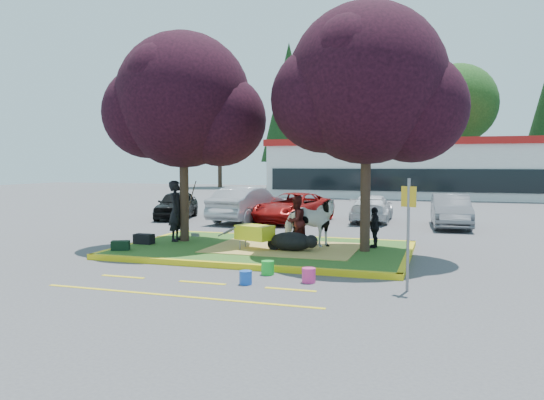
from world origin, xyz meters
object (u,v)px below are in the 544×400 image
(cow, at_px, (309,222))
(sign_post, at_px, (408,223))
(wheelbarrow, at_px, (255,233))
(car_black, at_px, (177,205))
(bucket_pink, at_px, (309,275))
(handler, at_px, (176,211))
(bucket_blue, at_px, (246,278))
(car_silver, at_px, (248,204))
(bucket_green, at_px, (268,268))
(calf, at_px, (291,241))

(cow, bearing_deg, sign_post, -133.97)
(wheelbarrow, relative_size, car_black, 0.48)
(bucket_pink, bearing_deg, car_black, 129.53)
(wheelbarrow, relative_size, sign_post, 0.80)
(wheelbarrow, bearing_deg, cow, 55.49)
(wheelbarrow, bearing_deg, handler, -176.52)
(cow, xyz_separation_m, wheelbarrow, (-1.33, -0.98, -0.25))
(wheelbarrow, bearing_deg, bucket_blue, -54.22)
(cow, height_order, handler, handler)
(bucket_pink, height_order, car_silver, car_silver)
(handler, relative_size, bucket_blue, 6.51)
(wheelbarrow, bearing_deg, bucket_green, -44.86)
(bucket_pink, relative_size, car_silver, 0.07)
(handler, bearing_deg, car_silver, -8.09)
(handler, relative_size, car_silver, 0.41)
(cow, xyz_separation_m, handler, (-4.26, -0.16, 0.22))
(cow, distance_m, car_silver, 8.40)
(bucket_blue, xyz_separation_m, car_black, (-7.91, 11.69, 0.50))
(wheelbarrow, height_order, bucket_pink, wheelbarrow)
(car_silver, bearing_deg, bucket_blue, 117.87)
(cow, xyz_separation_m, bucket_blue, (-0.27, -4.52, -0.73))
(cow, distance_m, calf, 1.04)
(cow, height_order, bucket_green, cow)
(bucket_pink, bearing_deg, cow, 104.01)
(sign_post, bearing_deg, bucket_green, -167.64)
(wheelbarrow, distance_m, sign_post, 5.45)
(bucket_pink, bearing_deg, calf, 112.58)
(wheelbarrow, xyz_separation_m, bucket_blue, (1.06, -3.54, -0.48))
(bucket_blue, bearing_deg, handler, 132.48)
(cow, bearing_deg, wheelbarrow, 135.39)
(calf, distance_m, bucket_green, 2.56)
(handler, xyz_separation_m, car_silver, (-0.31, 7.21, -0.33))
(bucket_green, relative_size, bucket_pink, 1.01)
(bucket_pink, bearing_deg, car_silver, 116.83)
(bucket_blue, bearing_deg, wheelbarrow, 106.67)
(cow, bearing_deg, bucket_pink, -156.98)
(sign_post, height_order, car_black, sign_post)
(bucket_blue, xyz_separation_m, car_silver, (-4.30, 11.57, 0.63))
(handler, distance_m, bucket_blue, 5.99)
(cow, bearing_deg, bucket_green, -173.19)
(wheelbarrow, bearing_deg, bucket_pink, -32.88)
(bucket_green, distance_m, bucket_blue, 1.10)
(handler, bearing_deg, car_black, 17.59)
(wheelbarrow, bearing_deg, car_silver, 131.11)
(cow, distance_m, bucket_green, 3.51)
(cow, height_order, sign_post, sign_post)
(bucket_pink, bearing_deg, bucket_green, 155.63)
(car_silver, bearing_deg, bucket_pink, 124.29)
(bucket_blue, bearing_deg, car_silver, 110.41)
(sign_post, relative_size, bucket_green, 7.06)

